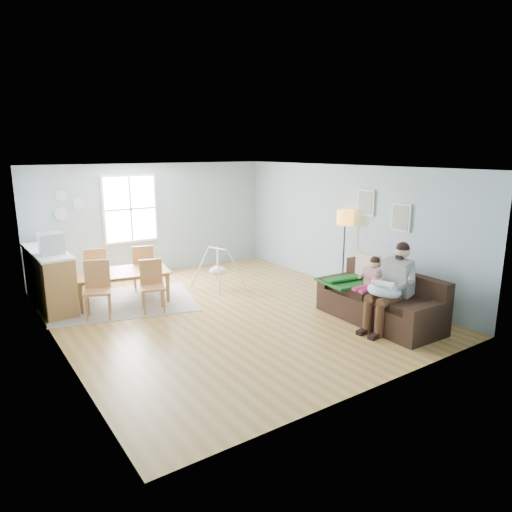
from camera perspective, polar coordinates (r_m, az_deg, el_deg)
room at (r=8.24m, az=-3.69°, el=9.02°), size 8.40×9.40×3.90m
window at (r=11.21m, az=-15.45°, el=5.69°), size 1.32×0.08×1.62m
pictures at (r=9.43m, az=15.56°, el=5.59°), size 0.05×1.34×0.74m
wall_plates at (r=10.83m, az=-22.57°, el=5.88°), size 0.67×0.02×0.66m
sofa at (r=8.50m, az=15.40°, el=-5.77°), size 1.03×2.29×0.92m
green_throw at (r=8.86m, az=11.50°, el=-3.05°), size 1.11×0.93×0.04m
beige_pillow at (r=8.91m, az=13.79°, el=-1.44°), size 0.19×0.54×0.53m
father at (r=8.06m, az=16.64°, el=-3.37°), size 1.08×0.51×1.49m
nursing_pillow at (r=7.96m, az=15.77°, el=-4.20°), size 0.61×0.60×0.23m
infant at (r=7.95m, az=15.56°, el=-3.45°), size 0.24×0.42×0.15m
toddler at (r=8.45m, az=14.10°, el=-2.61°), size 0.58×0.29×0.91m
floor_lamp at (r=9.93m, az=11.05°, el=3.91°), size 0.35×0.35×1.76m
storage_cube at (r=8.46m, az=16.03°, el=-6.61°), size 0.49×0.46×0.45m
rug at (r=9.65m, az=-16.18°, el=-5.54°), size 3.15×2.67×0.01m
dining_table at (r=9.56m, az=-16.30°, el=-3.75°), size 1.96×1.30×0.64m
chair_sw at (r=8.82m, az=-19.21°, el=-3.44°), size 0.60×0.60×1.05m
chair_se at (r=8.89m, az=-12.87°, el=-3.19°), size 0.55×0.55×0.98m
chair_nw at (r=10.12m, az=-19.43°, el=-1.45°), size 0.53×0.53×1.03m
chair_ne at (r=10.17m, az=-13.95°, el=-1.04°), size 0.56×0.56×1.02m
counter at (r=9.78m, az=-24.42°, el=-2.51°), size 0.65×2.03×1.13m
monitor at (r=9.25m, az=-24.26°, el=1.45°), size 0.42×0.39×0.39m
baby_swing at (r=10.15m, az=-4.79°, el=-1.78°), size 1.12×1.13×0.91m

